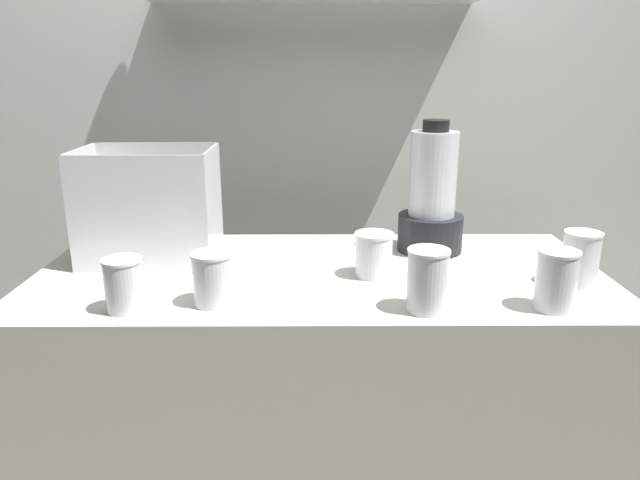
{
  "coord_description": "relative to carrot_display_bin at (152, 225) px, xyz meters",
  "views": [
    {
      "loc": [
        -0.01,
        -1.38,
        1.4
      ],
      "look_at": [
        0.0,
        0.0,
        0.98
      ],
      "focal_mm": 32.97,
      "sensor_mm": 36.0,
      "label": 1
    }
  ],
  "objects": [
    {
      "name": "juice_cup_carrot_middle",
      "position": [
        0.57,
        -0.14,
        -0.04
      ],
      "size": [
        0.09,
        0.09,
        0.11
      ],
      "color": "white",
      "rests_on": "counter"
    },
    {
      "name": "juice_cup_pomegranate_rightmost",
      "position": [
        1.04,
        -0.2,
        -0.03
      ],
      "size": [
        0.08,
        0.08,
        0.13
      ],
      "color": "white",
      "rests_on": "counter"
    },
    {
      "name": "carrot_display_bin",
      "position": [
        0.0,
        0.0,
        0.0
      ],
      "size": [
        0.34,
        0.22,
        0.29
      ],
      "color": "white",
      "rests_on": "counter"
    },
    {
      "name": "juice_cup_mango_far_right",
      "position": [
        0.92,
        -0.34,
        -0.04
      ],
      "size": [
        0.09,
        0.09,
        0.13
      ],
      "color": "white",
      "rests_on": "counter"
    },
    {
      "name": "counter",
      "position": [
        0.44,
        -0.1,
        -0.54
      ],
      "size": [
        1.4,
        0.64,
        0.9
      ],
      "primitive_type": "cube",
      "color": "beige",
      "rests_on": "ground_plane"
    },
    {
      "name": "juice_cup_pomegranate_right",
      "position": [
        0.66,
        -0.34,
        -0.03
      ],
      "size": [
        0.09,
        0.09,
        0.13
      ],
      "color": "white",
      "rests_on": "counter"
    },
    {
      "name": "blender_pitcher",
      "position": [
        0.74,
        0.07,
        0.05
      ],
      "size": [
        0.18,
        0.18,
        0.35
      ],
      "color": "black",
      "rests_on": "counter"
    },
    {
      "name": "back_wall_unit",
      "position": [
        0.43,
        0.67,
        0.27
      ],
      "size": [
        2.6,
        0.24,
        2.5
      ],
      "color": "silver",
      "rests_on": "ground_plane"
    },
    {
      "name": "juice_cup_mango_far_left",
      "position": [
        0.03,
        -0.34,
        -0.04
      ],
      "size": [
        0.08,
        0.08,
        0.11
      ],
      "color": "white",
      "rests_on": "counter"
    },
    {
      "name": "juice_cup_mango_left",
      "position": [
        0.21,
        -0.31,
        -0.04
      ],
      "size": [
        0.09,
        0.09,
        0.11
      ],
      "color": "white",
      "rests_on": "counter"
    }
  ]
}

